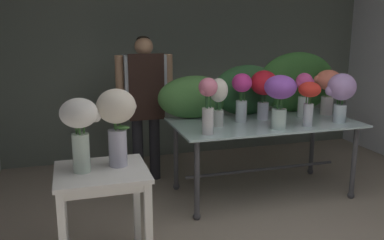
{
  "coord_description": "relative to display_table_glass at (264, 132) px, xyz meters",
  "views": [
    {
      "loc": [
        -1.59,
        -1.94,
        1.73
      ],
      "look_at": [
        -0.61,
        1.33,
        0.94
      ],
      "focal_mm": 38.47,
      "sensor_mm": 36.0,
      "label": 1
    }
  ],
  "objects": [
    {
      "name": "ground_plane",
      "position": [
        -0.28,
        -0.04,
        -0.67
      ],
      "size": [
        7.47,
        7.47,
        0.0
      ],
      "primitive_type": "plane",
      "color": "gray"
    },
    {
      "name": "wall_back",
      "position": [
        -0.28,
        1.66,
        0.78
      ],
      "size": [
        5.05,
        0.12,
        2.9
      ],
      "primitive_type": "cube",
      "color": "slate",
      "rests_on": "ground"
    },
    {
      "name": "display_table_glass",
      "position": [
        0.0,
        0.0,
        0.0
      ],
      "size": [
        1.86,
        0.95,
        0.79
      ],
      "color": "#A6C4C6",
      "rests_on": "ground"
    },
    {
      "name": "side_table_white",
      "position": [
        -1.69,
        -0.9,
        -0.03
      ],
      "size": [
        0.64,
        0.59,
        0.75
      ],
      "color": "white",
      "rests_on": "ground"
    },
    {
      "name": "florist",
      "position": [
        -1.08,
        0.76,
        0.34
      ],
      "size": [
        0.63,
        0.24,
        1.62
      ],
      "color": "#232328",
      "rests_on": "ground"
    },
    {
      "name": "foliage_backdrop",
      "position": [
        0.03,
        0.35,
        0.4
      ],
      "size": [
        2.06,
        0.3,
        0.67
      ],
      "color": "#477F3D",
      "rests_on": "display_table_glass"
    },
    {
      "name": "vase_fuchsia_stock",
      "position": [
        0.48,
        0.08,
        0.4
      ],
      "size": [
        0.2,
        0.18,
        0.47
      ],
      "color": "silver",
      "rests_on": "display_table_glass"
    },
    {
      "name": "vase_magenta_peonies",
      "position": [
        -0.23,
        0.06,
        0.41
      ],
      "size": [
        0.2,
        0.2,
        0.49
      ],
      "color": "silver",
      "rests_on": "display_table_glass"
    },
    {
      "name": "vase_rosy_anemones",
      "position": [
        -0.71,
        -0.31,
        0.41
      ],
      "size": [
        0.17,
        0.17,
        0.51
      ],
      "color": "silver",
      "rests_on": "display_table_glass"
    },
    {
      "name": "vase_violet_ranunculus",
      "position": [
        -0.01,
        -0.31,
        0.44
      ],
      "size": [
        0.3,
        0.3,
        0.51
      ],
      "color": "silver",
      "rests_on": "display_table_glass"
    },
    {
      "name": "vase_ivory_carnations",
      "position": [
        -0.52,
        -0.05,
        0.4
      ],
      "size": [
        0.18,
        0.18,
        0.46
      ],
      "color": "silver",
      "rests_on": "display_table_glass"
    },
    {
      "name": "vase_coral_freesia",
      "position": [
        0.8,
        0.11,
        0.43
      ],
      "size": [
        0.29,
        0.27,
        0.49
      ],
      "color": "silver",
      "rests_on": "display_table_glass"
    },
    {
      "name": "vase_lilac_roses",
      "position": [
        0.71,
        -0.25,
        0.43
      ],
      "size": [
        0.3,
        0.28,
        0.49
      ],
      "color": "silver",
      "rests_on": "display_table_glass"
    },
    {
      "name": "vase_crimson_dahlias",
      "position": [
        0.03,
        0.1,
        0.45
      ],
      "size": [
        0.28,
        0.28,
        0.51
      ],
      "color": "silver",
      "rests_on": "display_table_glass"
    },
    {
      "name": "vase_scarlet_tulips",
      "position": [
        0.31,
        -0.3,
        0.4
      ],
      "size": [
        0.22,
        0.21,
        0.43
      ],
      "color": "silver",
      "rests_on": "display_table_glass"
    },
    {
      "name": "vase_white_roses_tall",
      "position": [
        -1.82,
        -0.9,
        0.41
      ],
      "size": [
        0.27,
        0.25,
        0.51
      ],
      "color": "silver",
      "rests_on": "side_table_white"
    },
    {
      "name": "vase_cream_lisianthus_tall",
      "position": [
        -1.56,
        -0.84,
        0.43
      ],
      "size": [
        0.28,
        0.27,
        0.56
      ],
      "color": "silver",
      "rests_on": "side_table_white"
    }
  ]
}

